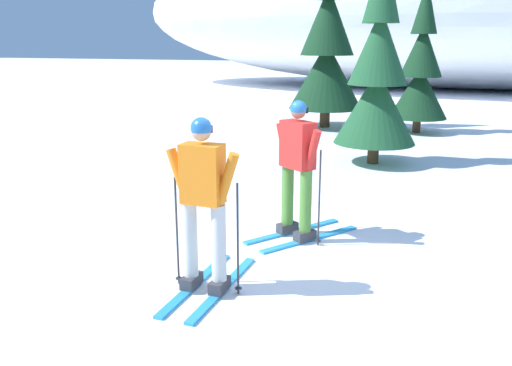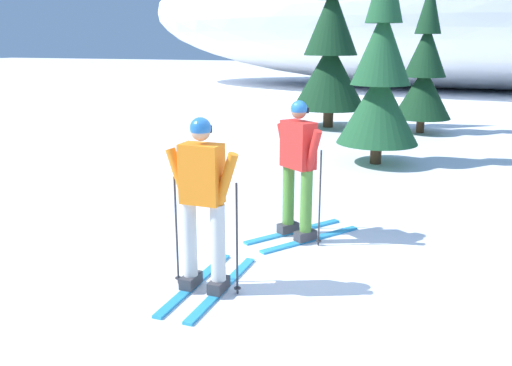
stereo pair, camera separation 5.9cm
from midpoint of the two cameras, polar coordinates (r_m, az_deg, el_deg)
name	(u,v)px [view 1 (the left image)]	position (r m, az deg, el deg)	size (l,w,h in m)	color
ground_plane	(321,273)	(6.06, 6.70, -9.54)	(120.00, 120.00, 0.00)	white
skier_red_jacket	(298,167)	(6.77, 4.22, 1.77)	(1.30, 1.54, 1.79)	#2893CC
skier_orange_jacket	(204,203)	(5.31, -5.94, -2.16)	(0.78, 1.60, 1.80)	#2893CC
pine_tree_far_left	(327,47)	(15.96, 7.49, 14.21)	(2.14, 2.14, 5.54)	#47301E
pine_tree_center_left	(378,76)	(11.26, 12.71, 11.12)	(1.67, 1.67, 4.34)	#47301E
pine_tree_center	(421,70)	(15.55, 17.09, 11.42)	(1.58, 1.58, 4.08)	#47301E
snow_ridge_background	(482,9)	(31.49, 22.96, 16.77)	(37.63, 15.99, 8.20)	white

